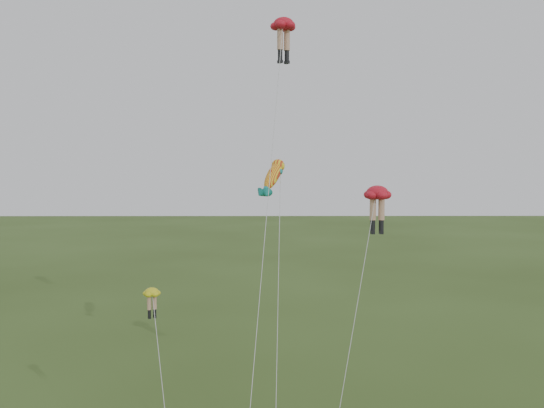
{
  "coord_description": "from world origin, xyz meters",
  "views": [
    {
      "loc": [
        0.47,
        -27.57,
        15.69
      ],
      "look_at": [
        0.67,
        6.0,
        13.39
      ],
      "focal_mm": 40.0,
      "sensor_mm": 36.0,
      "label": 1
    }
  ],
  "objects": [
    {
      "name": "legs_kite_red_mid",
      "position": [
        6.42,
        5.54,
        13.68
      ],
      "size": [
        4.38,
        7.41,
        14.44
      ],
      "rotation": [
        0.0,
        0.0,
        0.05
      ],
      "color": "red",
      "rests_on": "ground"
    },
    {
      "name": "fish_kite",
      "position": [
        0.79,
        10.57,
        14.83
      ],
      "size": [
        2.0,
        13.67,
        16.15
      ],
      "rotation": [
        0.69,
        0.0,
        -0.46
      ],
      "color": "yellow",
      "rests_on": "ground"
    },
    {
      "name": "legs_kite_red_high",
      "position": [
        1.39,
        10.88,
        23.87
      ],
      "size": [
        3.44,
        14.11,
        24.79
      ],
      "rotation": [
        0.0,
        0.0,
        0.56
      ],
      "color": "red",
      "rests_on": "ground"
    },
    {
      "name": "legs_kite_yellow",
      "position": [
        -5.08,
        1.12,
        8.79
      ],
      "size": [
        2.43,
        4.66,
        9.66
      ],
      "rotation": [
        0.0,
        0.0,
        0.51
      ],
      "color": "yellow",
      "rests_on": "ground"
    }
  ]
}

